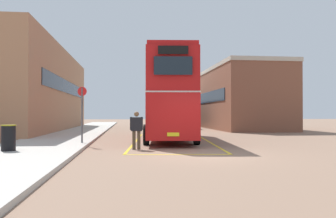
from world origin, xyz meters
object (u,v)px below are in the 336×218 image
object	(u,v)px
litter_bin	(8,138)
bus_stop_sign	(82,109)
single_deck_bus	(177,113)
double_decker_bus	(170,97)
pedestrian_boarding	(136,128)

from	to	relation	value
litter_bin	bus_stop_sign	size ratio (longest dim) A/B	0.36
single_deck_bus	bus_stop_sign	size ratio (longest dim) A/B	3.63
double_decker_bus	single_deck_bus	bearing A→B (deg)	80.74
double_decker_bus	pedestrian_boarding	distance (m)	5.92
single_deck_bus	pedestrian_boarding	xyz separation A→B (m)	(-4.99, -23.30, -0.72)
single_deck_bus	pedestrian_boarding	bearing A→B (deg)	-102.08
double_decker_bus	pedestrian_boarding	bearing A→B (deg)	-111.11
pedestrian_boarding	single_deck_bus	bearing A→B (deg)	77.92
double_decker_bus	litter_bin	xyz separation A→B (m)	(-6.84, -6.54, -1.89)
bus_stop_sign	litter_bin	bearing A→B (deg)	-124.50
double_decker_bus	single_deck_bus	size ratio (longest dim) A/B	1.11
double_decker_bus	bus_stop_sign	bearing A→B (deg)	-144.57
single_deck_bus	litter_bin	distance (m)	26.41
bus_stop_sign	double_decker_bus	bearing A→B (deg)	35.43
double_decker_bus	bus_stop_sign	size ratio (longest dim) A/B	4.03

